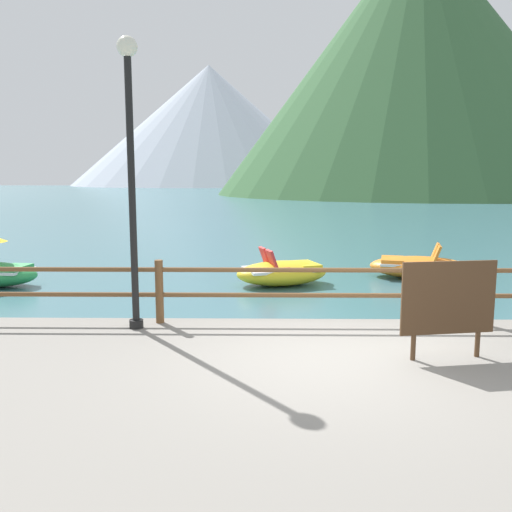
% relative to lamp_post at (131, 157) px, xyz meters
% --- Properties ---
extents(ground_plane, '(200.00, 200.00, 0.00)m').
position_rel_lamp_post_xyz_m(ground_plane, '(2.67, 38.74, -2.84)').
color(ground_plane, '#3D6B75').
extents(promenade_dock, '(28.00, 8.00, 0.40)m').
position_rel_lamp_post_xyz_m(promenade_dock, '(2.67, -3.46, -2.64)').
color(promenade_dock, gray).
rests_on(promenade_dock, ground).
extents(dock_railing, '(23.92, 0.12, 0.95)m').
position_rel_lamp_post_xyz_m(dock_railing, '(2.67, 0.29, -1.86)').
color(dock_railing, brown).
rests_on(dock_railing, promenade_dock).
extents(lamp_post, '(0.28, 0.28, 4.04)m').
position_rel_lamp_post_xyz_m(lamp_post, '(0.00, 0.00, 0.00)').
color(lamp_post, black).
rests_on(lamp_post, promenade_dock).
extents(sign_board, '(1.17, 0.24, 1.19)m').
position_rel_lamp_post_xyz_m(sign_board, '(4.04, -1.26, -1.71)').
color(sign_board, silver).
rests_on(sign_board, promenade_dock).
extents(pedal_boat_2, '(2.76, 1.88, 0.88)m').
position_rel_lamp_post_xyz_m(pedal_boat_2, '(5.81, 6.05, -2.55)').
color(pedal_boat_2, orange).
rests_on(pedal_boat_2, ground).
extents(pedal_boat_4, '(2.51, 1.93, 0.89)m').
position_rel_lamp_post_xyz_m(pedal_boat_4, '(2.28, 5.12, -2.53)').
color(pedal_boat_4, yellow).
rests_on(pedal_boat_4, ground).
extents(cliff_headland, '(54.61, 54.61, 36.40)m').
position_rel_lamp_post_xyz_m(cliff_headland, '(20.87, 70.91, 14.24)').
color(cliff_headland, '#386038').
rests_on(cliff_headland, ground).
extents(distant_peak, '(73.95, 73.95, 32.15)m').
position_rel_lamp_post_xyz_m(distant_peak, '(-13.27, 143.24, 13.24)').
color(distant_peak, '#A8B2C1').
rests_on(distant_peak, ground).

